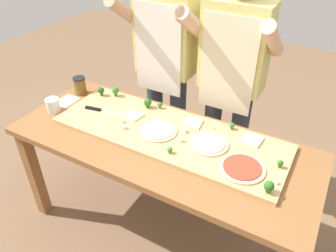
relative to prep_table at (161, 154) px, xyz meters
The scene contains 29 objects.
ground_plane 0.66m from the prep_table, ahead, with size 8.00×8.00×0.00m, color brown.
prep_table is the anchor object (origin of this frame).
cutting_board 0.13m from the prep_table, 81.73° to the left, with size 1.38×0.48×0.02m, color tan.
chefs_knife 0.50m from the prep_table, behind, with size 0.28×0.07×0.02m.
pizza_whole_white_garlic 0.15m from the prep_table, 136.66° to the left, with size 0.22×0.22×0.02m.
pizza_whole_cheese_artichoke 0.31m from the prep_table, 14.89° to the left, with size 0.22×0.22×0.02m.
pizza_whole_tomato_red 0.51m from the prep_table, ahead, with size 0.24×0.24×0.02m.
pizza_slice_near_left 0.53m from the prep_table, 25.87° to the left, with size 0.11×0.11×0.01m, color silver.
pizza_slice_near_right 0.31m from the prep_table, 158.14° to the left, with size 0.09×0.09×0.01m, color silver.
pizza_slice_far_right 0.27m from the prep_table, 64.21° to the left, with size 0.10×0.10×0.01m, color silver.
broccoli_floret_back_mid 0.35m from the prep_table, 121.74° to the left, with size 0.03×0.03×0.05m.
broccoli_floret_back_right 0.59m from the prep_table, 153.55° to the left, with size 0.05×0.05×0.07m.
broccoli_floret_center_left 0.65m from the prep_table, 160.61° to the left, with size 0.05×0.05×0.06m.
broccoli_floret_front_right 0.67m from the prep_table, ahead, with size 0.03×0.03×0.04m.
broccoli_floret_back_left 0.21m from the prep_table, 41.60° to the right, with size 0.03×0.03×0.04m.
broccoli_floret_center_right 0.37m from the prep_table, 135.37° to the left, with size 0.05×0.05×0.07m.
broccoli_floret_front_mid 0.45m from the prep_table, 39.98° to the left, with size 0.03×0.03×0.04m.
broccoli_floret_front_left 0.68m from the prep_table, 10.69° to the right, with size 0.05×0.05×0.06m.
cheese_crumble_a 0.27m from the prep_table, behind, with size 0.02×0.02×0.02m, color silver.
cheese_crumble_b 0.20m from the prep_table, 48.43° to the left, with size 0.02×0.02×0.02m, color white.
cheese_crumble_c 0.31m from the prep_table, behind, with size 0.02×0.02×0.02m, color silver.
cheese_crumble_d 0.34m from the prep_table, 45.10° to the left, with size 0.02×0.02×0.02m, color white.
cheese_crumble_e 0.69m from the prep_table, ahead, with size 0.02×0.02×0.02m, color white.
cheese_crumble_f 0.19m from the prep_table, ahead, with size 0.02×0.02×0.02m, color silver.
flour_cup 0.79m from the prep_table, behind, with size 0.09×0.09×0.09m.
sauce_jar 0.81m from the prep_table, 165.85° to the left, with size 0.08×0.08×0.12m.
recipe_note 0.80m from the prep_table, behind, with size 0.11×0.15×0.00m, color white.
cook_left 0.71m from the prep_table, 117.38° to the left, with size 0.54×0.39×1.67m.
cook_right 0.68m from the prep_table, 70.70° to the left, with size 0.54×0.39×1.67m.
Camera 1 is at (0.77, -1.28, 1.93)m, focal length 35.11 mm.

